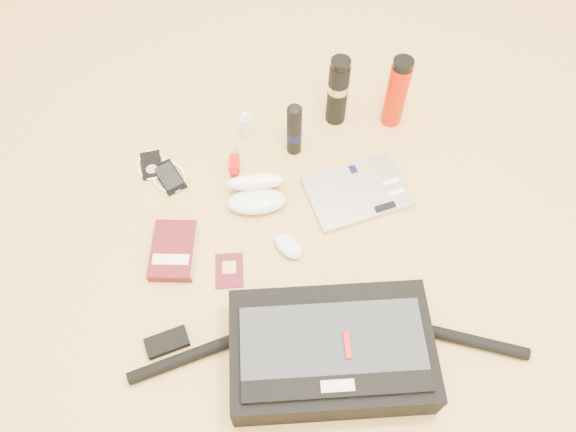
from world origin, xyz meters
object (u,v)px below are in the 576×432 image
at_px(book, 174,251).
at_px(thermos_black, 338,91).
at_px(laptop, 357,192).
at_px(messenger_bag, 330,352).
at_px(thermos_red, 397,92).

height_order(book, thermos_black, thermos_black).
height_order(laptop, book, book).
distance_m(book, thermos_black, 0.74).
distance_m(messenger_bag, thermos_black, 0.85).
xyz_separation_m(messenger_bag, thermos_black, (0.28, 0.80, 0.07)).
bearing_deg(thermos_black, book, -148.90).
bearing_deg(thermos_black, messenger_bag, -109.13).
xyz_separation_m(messenger_bag, laptop, (0.25, 0.49, -0.06)).
bearing_deg(book, laptop, 22.05).
relative_size(book, thermos_black, 0.84).
relative_size(thermos_black, thermos_red, 0.98).
xyz_separation_m(laptop, thermos_red, (0.21, 0.26, 0.12)).
height_order(book, thermos_red, thermos_red).
height_order(messenger_bag, laptop, messenger_bag).
relative_size(messenger_bag, laptop, 3.29).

